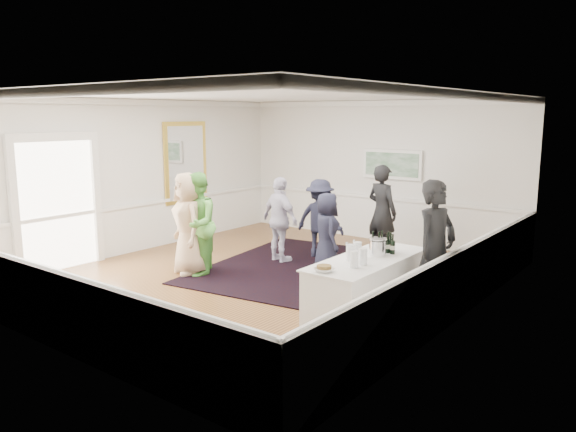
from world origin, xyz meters
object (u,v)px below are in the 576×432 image
Objects in this scene: guest_tan at (189,224)px; guest_dark_b at (382,212)px; bartender at (435,251)px; guest_lilac at (280,220)px; serving_table at (367,289)px; guest_dark_a at (320,219)px; nut_bowl at (324,269)px; guest_navy at (327,233)px; guest_green at (196,224)px; ice_bucket at (378,247)px.

guest_tan is 0.98× the size of guest_dark_b.
guest_tan is (-4.49, -0.50, -0.07)m from bartender.
guest_lilac is (0.79, 1.68, -0.09)m from guest_tan.
guest_dark_b is at bearing 115.04° from serving_table.
nut_bowl is at bearing 120.16° from guest_dark_a.
serving_table is 1.50× the size of guest_navy.
bartender reaches higher than serving_table.
serving_table is 1.31× the size of guest_lilac.
guest_dark_a is (-2.54, 2.53, 0.35)m from serving_table.
guest_dark_a is 1.07m from guest_navy.
guest_green is 1.11× the size of guest_lilac.
serving_table is 0.61m from ice_bucket.
guest_dark_a reaches higher than ice_bucket.
serving_table is 1.09m from bartender.
bartender reaches higher than guest_tan.
guest_lilac is 1.05× the size of guest_dark_a.
guest_lilac is at bearing 56.30° from guest_dark_a.
bartender is at bearing 60.75° from nut_bowl.
bartender is 3.89m from guest_lilac.
guest_green reaches higher than guest_tan.
serving_table is 3.60m from guest_dark_a.
bartender is at bearing 144.03° from guest_dark_b.
guest_tan is 0.16m from guest_green.
bartender is 1.05× the size of guest_dark_b.
guest_green reaches higher than ice_bucket.
ice_bucket is (1.53, -3.00, 0.06)m from guest_dark_b.
guest_dark_a reaches higher than nut_bowl.
guest_green is at bearing 69.56° from guest_dark_b.
serving_table is 3.60m from guest_dark_b.
guest_navy is at bearing 122.98° from nut_bowl.
guest_green is 1.26× the size of guest_navy.
serving_table is 3.47m from guest_lilac.
guest_tan is 7.27× the size of nut_bowl.
guest_green is 1.75m from guest_lilac.
guest_green is 3.63m from ice_bucket.
guest_tan is 1.10× the size of guest_lilac.
serving_table is 3.78m from guest_tan.
guest_lilac is (0.64, 1.63, -0.09)m from guest_green.
guest_dark_a reaches higher than serving_table.
guest_tan reaches higher than guest_navy.
bartender is at bearing 144.46° from guest_dark_a.
ice_bucket is at bearing 26.29° from guest_tan.
guest_dark_a is 1.25m from guest_dark_b.
serving_table is 1.38× the size of guest_dark_a.
guest_tan is at bearing 58.71° from guest_dark_a.
guest_tan is 2.53m from guest_navy.
bartender is 1.18× the size of guest_lilac.
ice_bucket reaches higher than serving_table.
guest_dark_a is at bearing 87.71° from guest_tan.
guest_dark_b reaches higher than guest_green.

